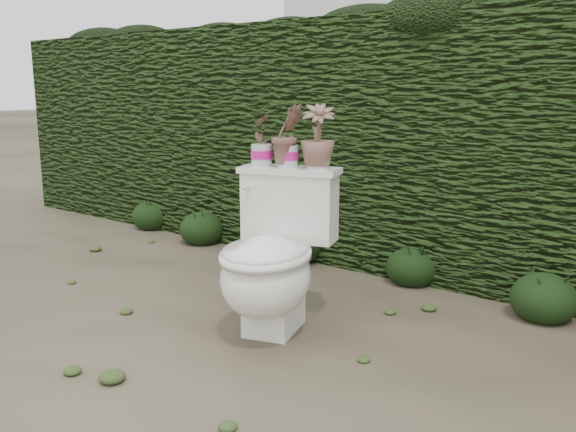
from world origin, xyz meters
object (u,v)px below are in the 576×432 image
Objects in this scene: potted_plant_left at (262,140)px; potted_plant_center at (288,137)px; potted_plant_right at (318,138)px; toilet at (272,261)px.

potted_plant_left is 0.89× the size of potted_plant_center.
potted_plant_right is at bearing 86.78° from potted_plant_left.
potted_plant_left is at bearing 121.94° from toilet.
potted_plant_left is 0.88× the size of potted_plant_right.
potted_plant_right reaches higher than toilet.
potted_plant_center is 0.16m from potted_plant_right.
potted_plant_center is (0.13, 0.04, 0.02)m from potted_plant_left.
potted_plant_left is at bearing 139.55° from potted_plant_center.
toilet is at bearing -127.93° from potted_plant_center.
potted_plant_center reaches higher than potted_plant_left.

